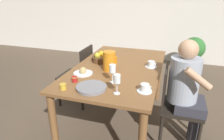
{
  "coord_description": "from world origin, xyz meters",
  "views": [
    {
      "loc": [
        0.59,
        -2.1,
        1.61
      ],
      "look_at": [
        0.0,
        -0.25,
        0.83
      ],
      "focal_mm": 32.0,
      "sensor_mm": 36.0,
      "label": 1
    }
  ],
  "objects": [
    {
      "name": "person_seated",
      "position": [
        0.76,
        -0.14,
        0.7
      ],
      "size": [
        0.39,
        0.41,
        1.18
      ],
      "rotation": [
        0.0,
        0.0,
        -1.57
      ],
      "color": "#33333D",
      "rests_on": "ground_plane"
    },
    {
      "name": "ground_plane",
      "position": [
        0.0,
        0.0,
        0.0
      ],
      "size": [
        20.0,
        20.0,
        0.0
      ],
      "primitive_type": "plane",
      "color": "brown"
    },
    {
      "name": "wine_glass_juice",
      "position": [
        0.17,
        -0.63,
        0.91
      ],
      "size": [
        0.06,
        0.06,
        0.18
      ],
      "color": "white",
      "rests_on": "dining_table"
    },
    {
      "name": "wine_glass_water",
      "position": [
        0.07,
        -0.43,
        0.91
      ],
      "size": [
        0.06,
        0.06,
        0.18
      ],
      "color": "white",
      "rests_on": "dining_table"
    },
    {
      "name": "fruit_bowl",
      "position": [
        -0.25,
        0.11,
        0.82
      ],
      "size": [
        0.22,
        0.22,
        0.12
      ],
      "color": "brown",
      "rests_on": "dining_table"
    },
    {
      "name": "teacup_near_person",
      "position": [
        0.39,
        -0.52,
        0.81
      ],
      "size": [
        0.13,
        0.13,
        0.07
      ],
      "color": "silver",
      "rests_on": "dining_table"
    },
    {
      "name": "red_pitcher",
      "position": [
        -0.07,
        -0.13,
        0.89
      ],
      "size": [
        0.16,
        0.14,
        0.21
      ],
      "color": "orange",
      "rests_on": "dining_table"
    },
    {
      "name": "jam_jar_amber",
      "position": [
        -0.31,
        -0.7,
        0.81
      ],
      "size": [
        0.06,
        0.06,
        0.05
      ],
      "color": "gold",
      "rests_on": "dining_table"
    },
    {
      "name": "chair_opposite",
      "position": [
        -0.68,
        0.32,
        0.47
      ],
      "size": [
        0.42,
        0.42,
        0.87
      ],
      "rotation": [
        0.0,
        0.0,
        1.57
      ],
      "color": "black",
      "rests_on": "ground_plane"
    },
    {
      "name": "potted_plant",
      "position": [
        0.99,
        2.14,
        0.47
      ],
      "size": [
        0.44,
        0.44,
        0.74
      ],
      "color": "#4C4742",
      "rests_on": "ground_plane"
    },
    {
      "name": "bread_plate",
      "position": [
        -0.3,
        -0.32,
        0.8
      ],
      "size": [
        0.2,
        0.2,
        0.07
      ],
      "color": "silver",
      "rests_on": "dining_table"
    },
    {
      "name": "teacup_across",
      "position": [
        0.37,
        0.1,
        0.81
      ],
      "size": [
        0.13,
        0.13,
        0.07
      ],
      "color": "silver",
      "rests_on": "dining_table"
    },
    {
      "name": "dining_table",
      "position": [
        0.0,
        0.0,
        0.67
      ],
      "size": [
        0.97,
        1.64,
        0.78
      ],
      "color": "brown",
      "rests_on": "ground_plane"
    },
    {
      "name": "wall_back",
      "position": [
        0.0,
        2.75,
        1.3
      ],
      "size": [
        10.0,
        0.06,
        2.6
      ],
      "color": "silver",
      "rests_on": "ground_plane"
    },
    {
      "name": "serving_tray",
      "position": [
        -0.07,
        -0.62,
        0.79
      ],
      "size": [
        0.28,
        0.28,
        0.03
      ],
      "color": "gray",
      "rests_on": "dining_table"
    },
    {
      "name": "chair_person_side",
      "position": [
        0.68,
        -0.12,
        0.47
      ],
      "size": [
        0.42,
        0.42,
        0.87
      ],
      "rotation": [
        0.0,
        0.0,
        -1.57
      ],
      "color": "black",
      "rests_on": "ground_plane"
    },
    {
      "name": "jam_jar_red",
      "position": [
        -0.29,
        -0.53,
        0.81
      ],
      "size": [
        0.06,
        0.06,
        0.05
      ],
      "color": "#A81E1E",
      "rests_on": "dining_table"
    }
  ]
}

